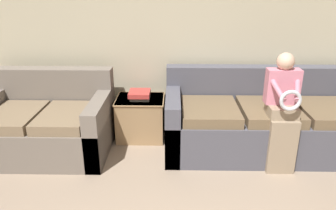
{
  "coord_description": "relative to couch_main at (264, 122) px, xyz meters",
  "views": [
    {
      "loc": [
        -0.14,
        -1.16,
        1.84
      ],
      "look_at": [
        -0.19,
        1.7,
        0.76
      ],
      "focal_mm": 35.0,
      "sensor_mm": 36.0,
      "label": 1
    }
  ],
  "objects": [
    {
      "name": "wall_back",
      "position": [
        -0.91,
        0.55,
        0.95
      ],
      "size": [
        6.83,
        0.06,
        2.55
      ],
      "color": "#BCB293",
      "rests_on": "ground_plane"
    },
    {
      "name": "child_left_seated",
      "position": [
        0.05,
        -0.41,
        0.33
      ],
      "size": [
        0.34,
        0.38,
        1.2
      ],
      "color": "gray",
      "rests_on": "ground_plane"
    },
    {
      "name": "couch_main",
      "position": [
        0.0,
        0.0,
        0.0
      ],
      "size": [
        2.27,
        0.98,
        0.9
      ],
      "color": "#4C4C56",
      "rests_on": "ground_plane"
    },
    {
      "name": "book_stack",
      "position": [
        -1.46,
        0.25,
        0.24
      ],
      "size": [
        0.25,
        0.29,
        0.1
      ],
      "color": "gray",
      "rests_on": "side_shelf"
    },
    {
      "name": "side_shelf",
      "position": [
        -1.46,
        0.25,
        -0.06
      ],
      "size": [
        0.58,
        0.5,
        0.51
      ],
      "color": "#9E7A51",
      "rests_on": "ground_plane"
    },
    {
      "name": "couch_side",
      "position": [
        -2.5,
        -0.09,
        -0.02
      ],
      "size": [
        1.43,
        1.0,
        0.88
      ],
      "color": "#70665B",
      "rests_on": "ground_plane"
    }
  ]
}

